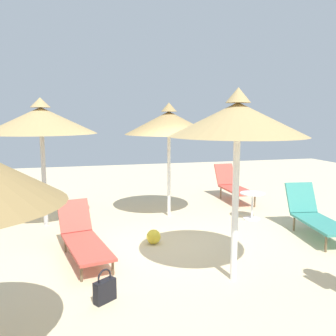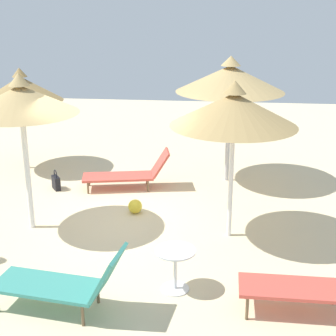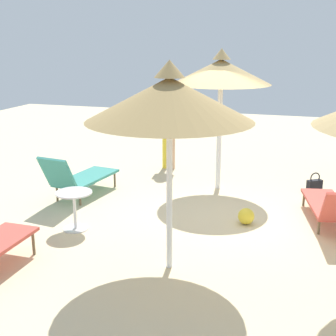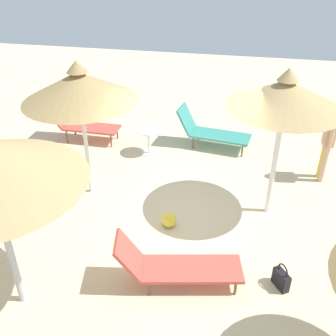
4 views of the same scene
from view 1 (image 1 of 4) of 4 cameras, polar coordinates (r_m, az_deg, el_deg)
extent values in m
cube|color=beige|center=(7.09, 0.98, -12.74)|extent=(24.00, 24.00, 0.10)
cylinder|color=#B2B2B7|center=(8.54, -19.38, -0.80)|extent=(0.10, 0.10, 2.44)
cone|color=tan|center=(8.44, -19.77, 7.23)|extent=(2.46, 2.46, 0.59)
cone|color=tan|center=(8.45, -19.90, 9.91)|extent=(0.44, 0.44, 0.22)
cylinder|color=white|center=(8.83, 0.15, -0.04)|extent=(0.08, 0.08, 2.44)
cone|color=tan|center=(8.74, 0.15, 7.29)|extent=(2.18, 2.18, 0.56)
cone|color=tan|center=(8.75, 0.15, 9.79)|extent=(0.39, 0.39, 0.22)
cylinder|color=white|center=(5.42, 10.79, -5.29)|extent=(0.10, 0.10, 2.47)
cone|color=tan|center=(5.27, 11.15, 7.68)|extent=(2.03, 2.03, 0.50)
cone|color=tan|center=(5.28, 11.26, 11.46)|extent=(0.36, 0.36, 0.22)
cube|color=#CC4C3F|center=(10.55, 11.06, -3.49)|extent=(0.61, 1.46, 0.05)
cylinder|color=brown|center=(10.17, 13.79, -5.17)|extent=(0.04, 0.04, 0.35)
cylinder|color=brown|center=(9.95, 11.22, -5.39)|extent=(0.04, 0.04, 0.35)
cylinder|color=brown|center=(11.24, 10.87, -3.81)|extent=(0.04, 0.04, 0.35)
cylinder|color=brown|center=(11.04, 8.49, -3.97)|extent=(0.04, 0.04, 0.35)
cube|color=#CC4C3F|center=(11.30, 9.15, -0.98)|extent=(0.60, 0.40, 0.63)
cube|color=teal|center=(7.91, 23.53, -8.18)|extent=(0.85, 1.58, 0.05)
cylinder|color=brown|center=(7.31, 24.08, -11.06)|extent=(0.04, 0.04, 0.32)
cylinder|color=brown|center=(8.62, 22.92, -8.11)|extent=(0.04, 0.04, 0.32)
cylinder|color=brown|center=(8.37, 19.64, -8.42)|extent=(0.04, 0.04, 0.32)
cube|color=teal|center=(8.60, 20.62, -4.44)|extent=(0.69, 0.45, 0.64)
cube|color=#CC4C3F|center=(6.35, -12.94, -12.23)|extent=(0.90, 1.67, 0.05)
cylinder|color=brown|center=(5.88, -8.88, -15.51)|extent=(0.04, 0.04, 0.26)
cylinder|color=brown|center=(5.76, -13.77, -16.14)|extent=(0.04, 0.04, 0.26)
cylinder|color=brown|center=(7.07, -12.19, -11.42)|extent=(0.04, 0.04, 0.26)
cylinder|color=brown|center=(6.98, -16.22, -11.84)|extent=(0.04, 0.04, 0.26)
cube|color=#CC4C3F|center=(7.16, -14.83, -7.41)|extent=(0.66, 0.50, 0.58)
cube|color=black|center=(5.14, -10.14, -18.91)|extent=(0.33, 0.28, 0.30)
torus|color=black|center=(5.05, -10.20, -16.87)|extent=(0.20, 0.15, 0.22)
cylinder|color=silver|center=(8.88, 13.45, -3.99)|extent=(0.61, 0.61, 0.02)
cylinder|color=silver|center=(8.96, 13.38, -6.04)|extent=(0.05, 0.05, 0.63)
cylinder|color=silver|center=(9.04, 13.32, -7.92)|extent=(0.42, 0.42, 0.02)
sphere|color=yellow|center=(7.13, -2.34, -10.99)|extent=(0.28, 0.28, 0.28)
camera|label=2|loc=(13.56, 38.45, 13.49)|focal=53.75mm
camera|label=3|loc=(14.07, -12.75, 10.43)|focal=49.25mm
camera|label=4|loc=(7.29, -55.43, 23.25)|focal=41.88mm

